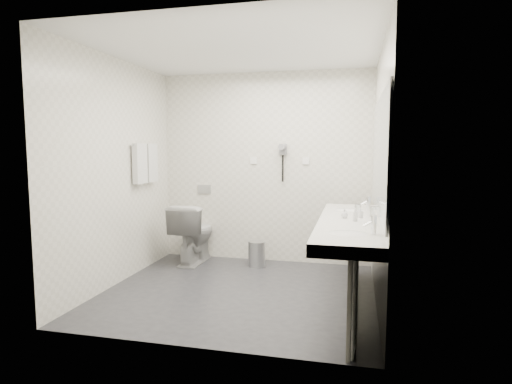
# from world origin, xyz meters

# --- Properties ---
(floor) EXTENTS (2.80, 2.80, 0.00)m
(floor) POSITION_xyz_m (0.00, 0.00, 0.00)
(floor) COLOR #2B2B31
(floor) RESTS_ON ground
(ceiling) EXTENTS (2.80, 2.80, 0.00)m
(ceiling) POSITION_xyz_m (0.00, 0.00, 2.50)
(ceiling) COLOR white
(ceiling) RESTS_ON wall_back
(wall_back) EXTENTS (2.80, 0.00, 2.80)m
(wall_back) POSITION_xyz_m (0.00, 1.30, 1.25)
(wall_back) COLOR silver
(wall_back) RESTS_ON floor
(wall_front) EXTENTS (2.80, 0.00, 2.80)m
(wall_front) POSITION_xyz_m (0.00, -1.30, 1.25)
(wall_front) COLOR silver
(wall_front) RESTS_ON floor
(wall_left) EXTENTS (0.00, 2.60, 2.60)m
(wall_left) POSITION_xyz_m (-1.40, 0.00, 1.25)
(wall_left) COLOR silver
(wall_left) RESTS_ON floor
(wall_right) EXTENTS (0.00, 2.60, 2.60)m
(wall_right) POSITION_xyz_m (1.40, 0.00, 1.25)
(wall_right) COLOR silver
(wall_right) RESTS_ON floor
(vanity_counter) EXTENTS (0.55, 2.20, 0.10)m
(vanity_counter) POSITION_xyz_m (1.12, -0.20, 0.80)
(vanity_counter) COLOR white
(vanity_counter) RESTS_ON floor
(vanity_panel) EXTENTS (0.03, 2.15, 0.75)m
(vanity_panel) POSITION_xyz_m (1.15, -0.20, 0.38)
(vanity_panel) COLOR gray
(vanity_panel) RESTS_ON floor
(vanity_post_near) EXTENTS (0.06, 0.06, 0.75)m
(vanity_post_near) POSITION_xyz_m (1.18, -1.24, 0.38)
(vanity_post_near) COLOR silver
(vanity_post_near) RESTS_ON floor
(vanity_post_far) EXTENTS (0.06, 0.06, 0.75)m
(vanity_post_far) POSITION_xyz_m (1.18, 0.84, 0.38)
(vanity_post_far) COLOR silver
(vanity_post_far) RESTS_ON floor
(mirror) EXTENTS (0.02, 2.20, 1.05)m
(mirror) POSITION_xyz_m (1.39, -0.20, 1.45)
(mirror) COLOR #B2BCC6
(mirror) RESTS_ON wall_right
(basin_near) EXTENTS (0.40, 0.31, 0.05)m
(basin_near) POSITION_xyz_m (1.12, -0.85, 0.83)
(basin_near) COLOR white
(basin_near) RESTS_ON vanity_counter
(basin_far) EXTENTS (0.40, 0.31, 0.05)m
(basin_far) POSITION_xyz_m (1.12, 0.45, 0.83)
(basin_far) COLOR white
(basin_far) RESTS_ON vanity_counter
(faucet_near) EXTENTS (0.04, 0.04, 0.15)m
(faucet_near) POSITION_xyz_m (1.32, -0.85, 0.92)
(faucet_near) COLOR silver
(faucet_near) RESTS_ON vanity_counter
(faucet_far) EXTENTS (0.04, 0.04, 0.15)m
(faucet_far) POSITION_xyz_m (1.32, 0.45, 0.92)
(faucet_far) COLOR silver
(faucet_far) RESTS_ON vanity_counter
(soap_bottle_a) EXTENTS (0.06, 0.06, 0.09)m
(soap_bottle_a) POSITION_xyz_m (1.23, -0.07, 0.90)
(soap_bottle_a) COLOR beige
(soap_bottle_a) RESTS_ON vanity_counter
(soap_bottle_b) EXTENTS (0.09, 0.09, 0.08)m
(soap_bottle_b) POSITION_xyz_m (1.08, -0.12, 0.89)
(soap_bottle_b) COLOR beige
(soap_bottle_b) RESTS_ON vanity_counter
(soap_bottle_c) EXTENTS (0.05, 0.05, 0.12)m
(soap_bottle_c) POSITION_xyz_m (1.18, -0.29, 0.91)
(soap_bottle_c) COLOR beige
(soap_bottle_c) RESTS_ON vanity_counter
(glass_left) EXTENTS (0.07, 0.07, 0.10)m
(glass_left) POSITION_xyz_m (1.35, 0.04, 0.90)
(glass_left) COLOR silver
(glass_left) RESTS_ON vanity_counter
(glass_right) EXTENTS (0.06, 0.06, 0.11)m
(glass_right) POSITION_xyz_m (1.21, 0.08, 0.91)
(glass_right) COLOR silver
(glass_right) RESTS_ON vanity_counter
(toilet) EXTENTS (0.46, 0.79, 0.79)m
(toilet) POSITION_xyz_m (-0.90, 0.98, 0.39)
(toilet) COLOR white
(toilet) RESTS_ON floor
(flush_plate) EXTENTS (0.18, 0.02, 0.12)m
(flush_plate) POSITION_xyz_m (-0.85, 1.29, 0.95)
(flush_plate) COLOR #B2B5BA
(flush_plate) RESTS_ON wall_back
(pedal_bin) EXTENTS (0.25, 0.25, 0.31)m
(pedal_bin) POSITION_xyz_m (-0.03, 0.97, 0.16)
(pedal_bin) COLOR #B2B5BA
(pedal_bin) RESTS_ON floor
(bin_lid) EXTENTS (0.22, 0.22, 0.02)m
(bin_lid) POSITION_xyz_m (-0.03, 0.97, 0.32)
(bin_lid) COLOR #B2B5BA
(bin_lid) RESTS_ON pedal_bin
(towel_rail) EXTENTS (0.02, 0.62, 0.02)m
(towel_rail) POSITION_xyz_m (-1.35, 0.55, 1.55)
(towel_rail) COLOR silver
(towel_rail) RESTS_ON wall_left
(towel_near) EXTENTS (0.07, 0.24, 0.48)m
(towel_near) POSITION_xyz_m (-1.34, 0.41, 1.33)
(towel_near) COLOR silver
(towel_near) RESTS_ON towel_rail
(towel_far) EXTENTS (0.07, 0.24, 0.48)m
(towel_far) POSITION_xyz_m (-1.34, 0.69, 1.33)
(towel_far) COLOR silver
(towel_far) RESTS_ON towel_rail
(dryer_cradle) EXTENTS (0.10, 0.04, 0.14)m
(dryer_cradle) POSITION_xyz_m (0.25, 1.27, 1.50)
(dryer_cradle) COLOR gray
(dryer_cradle) RESTS_ON wall_back
(dryer_barrel) EXTENTS (0.08, 0.14, 0.08)m
(dryer_barrel) POSITION_xyz_m (0.25, 1.20, 1.53)
(dryer_barrel) COLOR gray
(dryer_barrel) RESTS_ON dryer_cradle
(dryer_cord) EXTENTS (0.02, 0.02, 0.35)m
(dryer_cord) POSITION_xyz_m (0.25, 1.26, 1.25)
(dryer_cord) COLOR black
(dryer_cord) RESTS_ON dryer_cradle
(switch_plate_a) EXTENTS (0.09, 0.02, 0.09)m
(switch_plate_a) POSITION_xyz_m (-0.15, 1.29, 1.35)
(switch_plate_a) COLOR white
(switch_plate_a) RESTS_ON wall_back
(switch_plate_b) EXTENTS (0.09, 0.02, 0.09)m
(switch_plate_b) POSITION_xyz_m (0.55, 1.29, 1.35)
(switch_plate_b) COLOR white
(switch_plate_b) RESTS_ON wall_back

